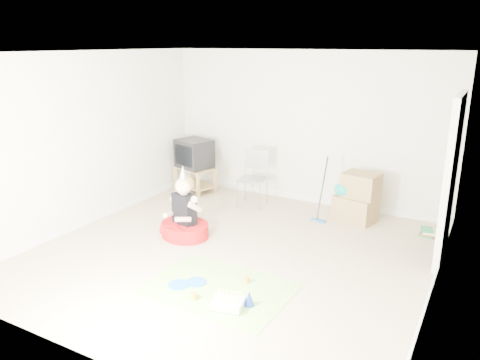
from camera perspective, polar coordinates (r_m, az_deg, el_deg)
The scene contains 16 objects.
ground at distance 6.35m, azimuth -0.97°, elevation -8.84°, with size 5.00×5.00×0.00m, color tan.
doorway_recess at distance 6.41m, azimuth 24.37°, elevation -0.32°, with size 0.02×0.90×2.05m, color black.
tv_stand at distance 8.84m, azimuth -5.52°, elevation 0.38°, with size 0.84×0.66×0.46m.
crt_tv at distance 8.73m, azimuth -5.60°, elevation 3.23°, with size 0.61×0.50×0.52m, color black.
folding_chair at distance 7.94m, azimuth 1.53°, elevation 0.11°, with size 0.50×0.49×0.99m.
cardboard_boxes at distance 7.54m, azimuth 14.08°, elevation -2.15°, with size 0.70×0.59×0.77m.
floor_mop at distance 7.41m, azimuth 9.61°, elevation -3.10°, with size 0.25×0.34×0.99m.
book_pile at distance 7.40m, azimuth 21.96°, elevation -5.90°, with size 0.21×0.26×0.11m.
seated_woman at distance 6.81m, azimuth -6.76°, elevation -5.03°, with size 0.89×0.89×1.06m.
party_mat at distance 5.51m, azimuth -2.59°, elevation -13.03°, with size 1.63×1.18×0.01m, color #FF35A3.
birthday_cake at distance 5.14m, azimuth -1.47°, elevation -14.86°, with size 0.37×0.32×0.15m.
blue_plate_near at distance 5.63m, azimuth -5.34°, elevation -12.29°, with size 0.24×0.24×0.01m, color blue.
blue_plate_far at distance 5.60m, azimuth -7.51°, elevation -12.54°, with size 0.25×0.25×0.01m, color blue.
orange_cup_near at distance 5.59m, azimuth 0.77°, elevation -12.07°, with size 0.07×0.07×0.08m, color orange.
orange_cup_far at distance 5.29m, azimuth -5.65°, elevation -13.89°, with size 0.07×0.07×0.08m, color orange.
blue_party_hat at distance 5.15m, azimuth 1.13°, elevation -14.21°, with size 0.12×0.12×0.17m, color #16379D.
Camera 1 is at (2.87, -4.97, 2.72)m, focal length 35.00 mm.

